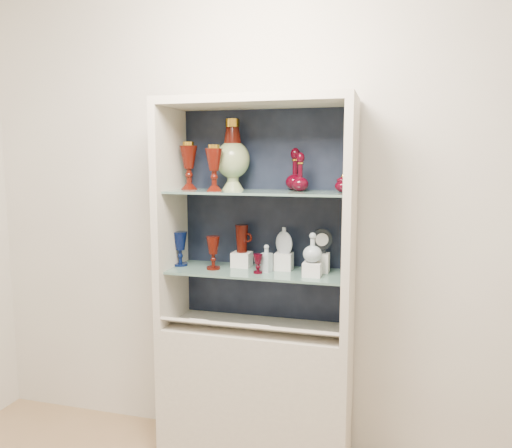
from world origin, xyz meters
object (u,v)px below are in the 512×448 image
(ruby_goblet_tall, at_px, (213,253))
(clear_round_decanter, at_px, (313,248))
(lidded_bowl, at_px, (343,183))
(ruby_goblet_small, at_px, (258,264))
(cameo_medallion, at_px, (322,241))
(pedestal_lamp_right, at_px, (214,168))
(cobalt_goblet, at_px, (180,249))
(flat_flask, at_px, (284,240))
(ruby_pitcher, at_px, (242,239))
(clear_square_bottle, at_px, (266,258))
(ruby_decanter_a, at_px, (300,170))
(ruby_decanter_b, at_px, (295,168))
(enamel_urn, at_px, (233,155))
(pedestal_lamp_left, at_px, (189,166))

(ruby_goblet_tall, xyz_separation_m, clear_round_decanter, (0.53, -0.02, 0.05))
(lidded_bowl, bearing_deg, ruby_goblet_small, -171.43)
(cameo_medallion, bearing_deg, pedestal_lamp_right, 171.88)
(cobalt_goblet, distance_m, ruby_goblet_small, 0.47)
(lidded_bowl, relative_size, cameo_medallion, 0.70)
(ruby_goblet_small, distance_m, cameo_medallion, 0.35)
(flat_flask, bearing_deg, ruby_goblet_small, -112.36)
(ruby_goblet_small, bearing_deg, ruby_pitcher, 134.32)
(lidded_bowl, xyz_separation_m, clear_square_bottle, (-0.38, -0.02, -0.39))
(ruby_goblet_tall, height_order, clear_round_decanter, clear_round_decanter)
(ruby_goblet_tall, relative_size, flat_flask, 1.24)
(ruby_pitcher, relative_size, flat_flask, 1.06)
(clear_round_decanter, bearing_deg, ruby_decanter_a, 136.25)
(ruby_decanter_a, relative_size, clear_round_decanter, 1.54)
(ruby_goblet_tall, xyz_separation_m, flat_flask, (0.37, 0.09, 0.07))
(pedestal_lamp_right, relative_size, ruby_goblet_tall, 1.34)
(ruby_decanter_b, distance_m, ruby_pitcher, 0.48)
(enamel_urn, distance_m, clear_square_bottle, 0.58)
(ruby_goblet_tall, relative_size, clear_round_decanter, 1.23)
(enamel_urn, bearing_deg, pedestal_lamp_right, -114.56)
(lidded_bowl, bearing_deg, enamel_urn, 174.12)
(ruby_decanter_a, bearing_deg, flat_flask, 162.09)
(ruby_decanter_b, bearing_deg, enamel_urn, -170.81)
(enamel_urn, relative_size, ruby_decanter_b, 1.59)
(cobalt_goblet, distance_m, clear_square_bottle, 0.50)
(ruby_goblet_small, relative_size, clear_round_decanter, 0.69)
(pedestal_lamp_right, distance_m, ruby_decanter_b, 0.43)
(ruby_pitcher, xyz_separation_m, cameo_medallion, (0.44, -0.01, 0.01))
(pedestal_lamp_right, bearing_deg, enamel_urn, 65.44)
(pedestal_lamp_right, relative_size, clear_square_bottle, 1.64)
(pedestal_lamp_right, height_order, lidded_bowl, pedestal_lamp_right)
(cobalt_goblet, bearing_deg, ruby_goblet_small, -8.14)
(ruby_pitcher, bearing_deg, pedestal_lamp_left, -163.14)
(enamel_urn, xyz_separation_m, cobalt_goblet, (-0.29, -0.06, -0.51))
(ruby_pitcher, height_order, flat_flask, flat_flask)
(pedestal_lamp_left, distance_m, clear_round_decanter, 0.81)
(lidded_bowl, distance_m, flat_flask, 0.44)
(enamel_urn, bearing_deg, ruby_goblet_tall, -130.46)
(ruby_decanter_a, height_order, clear_round_decanter, ruby_decanter_a)
(clear_square_bottle, xyz_separation_m, cameo_medallion, (0.28, 0.07, 0.09))
(ruby_goblet_small, height_order, clear_round_decanter, clear_round_decanter)
(ruby_decanter_a, bearing_deg, cobalt_goblet, -178.03)
(clear_round_decanter, bearing_deg, ruby_goblet_small, -177.67)
(ruby_decanter_a, relative_size, flat_flask, 1.55)
(pedestal_lamp_right, height_order, cameo_medallion, pedestal_lamp_right)
(cobalt_goblet, height_order, clear_square_bottle, cobalt_goblet)
(pedestal_lamp_right, relative_size, cameo_medallion, 1.79)
(pedestal_lamp_right, distance_m, enamel_urn, 0.16)
(cameo_medallion, bearing_deg, clear_round_decanter, -126.68)
(lidded_bowl, xyz_separation_m, ruby_pitcher, (-0.54, 0.07, -0.31))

